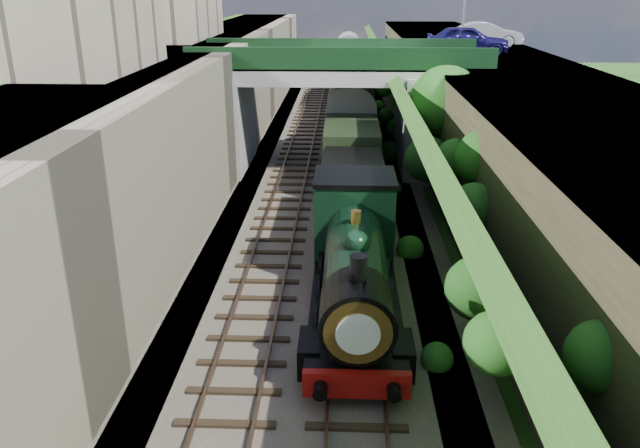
% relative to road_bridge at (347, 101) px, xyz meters
% --- Properties ---
extents(trackbed, '(10.00, 90.00, 0.20)m').
position_rel_road_bridge_xyz_m(trackbed, '(-0.94, -4.00, -3.98)').
color(trackbed, '#473F38').
rests_on(trackbed, ground).
extents(retaining_wall, '(1.00, 90.00, 7.00)m').
position_rel_road_bridge_xyz_m(retaining_wall, '(-6.44, -4.00, -0.58)').
color(retaining_wall, '#756B56').
rests_on(retaining_wall, ground).
extents(street_plateau_left, '(6.00, 90.00, 7.00)m').
position_rel_road_bridge_xyz_m(street_plateau_left, '(-9.94, -4.00, -0.58)').
color(street_plateau_left, '#262628').
rests_on(street_plateau_left, ground).
extents(street_plateau_right, '(8.00, 90.00, 6.25)m').
position_rel_road_bridge_xyz_m(street_plateau_right, '(8.56, -4.00, -0.95)').
color(street_plateau_right, '#262628').
rests_on(street_plateau_right, ground).
extents(embankment_slope, '(4.23, 90.00, 6.36)m').
position_rel_road_bridge_xyz_m(embankment_slope, '(4.07, -3.48, -1.30)').
color(embankment_slope, '#1E4714').
rests_on(embankment_slope, ground).
extents(track_left, '(2.50, 90.00, 0.20)m').
position_rel_road_bridge_xyz_m(track_left, '(-2.94, -4.00, -3.83)').
color(track_left, black).
rests_on(track_left, trackbed).
extents(track_right, '(2.50, 90.00, 0.20)m').
position_rel_road_bridge_xyz_m(track_right, '(0.26, -4.00, -3.83)').
color(track_right, black).
rests_on(track_right, trackbed).
extents(road_bridge, '(16.00, 6.40, 7.25)m').
position_rel_road_bridge_xyz_m(road_bridge, '(0.00, 0.00, 0.00)').
color(road_bridge, gray).
rests_on(road_bridge, ground).
extents(building_near, '(4.00, 8.00, 4.00)m').
position_rel_road_bridge_xyz_m(building_near, '(-10.44, -10.00, 4.92)').
color(building_near, gray).
rests_on(building_near, street_plateau_left).
extents(tree, '(3.60, 3.80, 6.60)m').
position_rel_road_bridge_xyz_m(tree, '(4.97, -4.29, 0.57)').
color(tree, black).
rests_on(tree, ground).
extents(car_blue, '(5.17, 2.46, 1.70)m').
position_rel_road_bridge_xyz_m(car_blue, '(7.25, 3.96, 3.03)').
color(car_blue, '#171251').
rests_on(car_blue, street_plateau_right).
extents(car_silver, '(4.97, 1.98, 1.61)m').
position_rel_road_bridge_xyz_m(car_silver, '(9.49, 9.41, 2.98)').
color(car_silver, '#9A9A9E').
rests_on(car_silver, street_plateau_right).
extents(locomotive, '(3.10, 10.22, 3.83)m').
position_rel_road_bridge_xyz_m(locomotive, '(0.26, -17.61, -2.18)').
color(locomotive, black).
rests_on(locomotive, trackbed).
extents(tender, '(2.70, 6.00, 3.05)m').
position_rel_road_bridge_xyz_m(tender, '(0.26, -10.25, -2.46)').
color(tender, black).
rests_on(tender, trackbed).
extents(coach_front, '(2.90, 18.00, 3.70)m').
position_rel_road_bridge_xyz_m(coach_front, '(0.26, 2.35, -2.03)').
color(coach_front, black).
rests_on(coach_front, trackbed).
extents(coach_middle, '(2.90, 18.00, 3.70)m').
position_rel_road_bridge_xyz_m(coach_middle, '(0.26, 21.15, -2.03)').
color(coach_middle, black).
rests_on(coach_middle, trackbed).
extents(coach_rear, '(2.90, 18.00, 3.70)m').
position_rel_road_bridge_xyz_m(coach_rear, '(0.26, 39.95, -2.03)').
color(coach_rear, black).
rests_on(coach_rear, trackbed).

